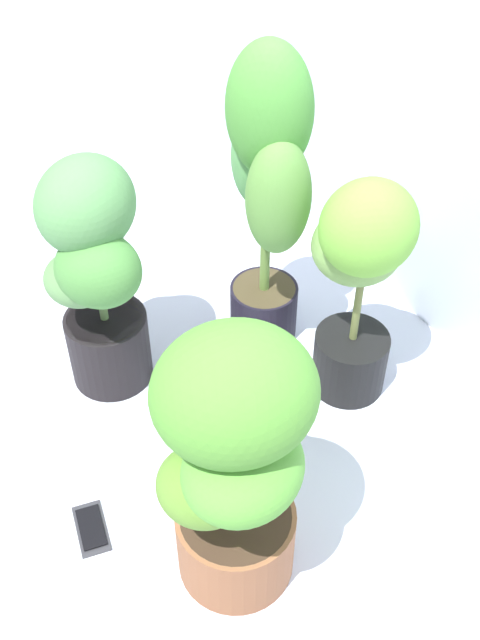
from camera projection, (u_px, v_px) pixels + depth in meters
The scene contains 6 objects.
ground_plane at pixel (189, 448), 1.98m from camera, with size 8.00×8.00×0.00m, color silver.
potted_plant_front_left at pixel (94, 266), 1.89m from camera, with size 0.42×0.35×0.70m.
potted_plant_back_left at pixel (268, 181), 1.93m from camera, with size 0.36×0.27×0.91m.
potted_plant_front_right at pixel (233, 448), 1.45m from camera, with size 0.43×0.38×0.71m.
potted_plant_back_center at pixel (360, 271), 1.89m from camera, with size 0.35×0.32×0.66m.
cell_phone at pixel (91, 528), 1.80m from camera, with size 0.15×0.10×0.01m.
Camera 1 is at (1.12, -0.49, 1.60)m, focal length 42.36 mm.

